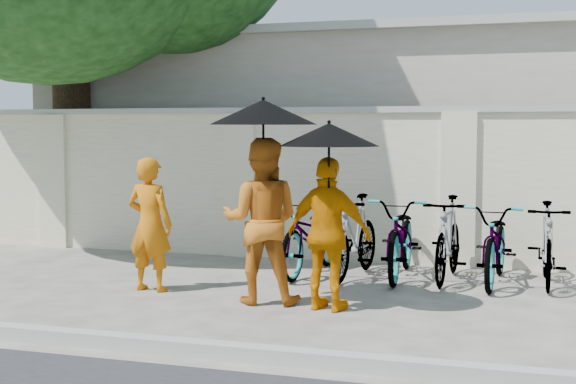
% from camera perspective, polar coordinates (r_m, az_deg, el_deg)
% --- Properties ---
extents(ground, '(80.00, 80.00, 0.00)m').
position_cam_1_polar(ground, '(8.18, -4.43, -8.14)').
color(ground, '#A49E8E').
extents(kerb, '(40.00, 0.16, 0.12)m').
position_cam_1_polar(kerb, '(6.66, -9.95, -10.61)').
color(kerb, '#9FA098').
rests_on(kerb, ground).
extents(compound_wall, '(20.00, 0.30, 2.00)m').
position_cam_1_polar(compound_wall, '(10.81, 6.82, 0.31)').
color(compound_wall, '#F3E9B9').
rests_on(compound_wall, ground).
extents(building_behind, '(14.00, 6.00, 3.20)m').
position_cam_1_polar(building_behind, '(14.44, 13.53, 3.66)').
color(building_behind, '#B5B2A7').
rests_on(building_behind, ground).
extents(monk_left, '(0.57, 0.41, 1.48)m').
position_cam_1_polar(monk_left, '(8.95, -9.80, -2.28)').
color(monk_left, '#C76709').
rests_on(monk_left, ground).
extents(monk_center, '(0.92, 0.77, 1.70)m').
position_cam_1_polar(monk_center, '(8.21, -1.90, -2.06)').
color(monk_center, '#BE6416').
rests_on(monk_center, ground).
extents(parasol_center, '(1.09, 1.09, 1.12)m').
position_cam_1_polar(parasol_center, '(8.06, -1.77, 5.70)').
color(parasol_center, black).
rests_on(parasol_center, ground).
extents(monk_right, '(0.95, 0.55, 1.52)m').
position_cam_1_polar(monk_right, '(7.87, 2.91, -3.01)').
color(monk_right, '#CE7302').
rests_on(monk_right, ground).
extents(parasol_right, '(0.97, 0.97, 0.98)m').
position_cam_1_polar(parasol_right, '(7.72, 2.93, 4.09)').
color(parasol_right, black).
rests_on(parasol_right, ground).
extents(bike_0, '(0.80, 1.88, 0.96)m').
position_cam_1_polar(bike_0, '(9.89, 1.71, -3.09)').
color(bike_0, '#8B88A1').
rests_on(bike_0, ground).
extents(bike_1, '(0.64, 1.70, 1.00)m').
position_cam_1_polar(bike_1, '(9.67, 4.73, -3.16)').
color(bike_1, '#8B88A1').
rests_on(bike_1, ground).
extents(bike_2, '(0.73, 1.90, 0.98)m').
position_cam_1_polar(bike_2, '(9.71, 8.11, -3.20)').
color(bike_2, '#8B88A1').
rests_on(bike_2, ground).
extents(bike_3, '(0.54, 1.68, 1.00)m').
position_cam_1_polar(bike_3, '(9.57, 11.31, -3.31)').
color(bike_3, '#8B88A1').
rests_on(bike_3, ground).
extents(bike_4, '(0.71, 1.83, 0.95)m').
position_cam_1_polar(bike_4, '(9.54, 14.62, -3.55)').
color(bike_4, '#8B88A1').
rests_on(bike_4, ground).
extents(bike_5, '(0.49, 1.60, 0.95)m').
position_cam_1_polar(bike_5, '(9.59, 17.95, -3.56)').
color(bike_5, '#8B88A1').
rests_on(bike_5, ground).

